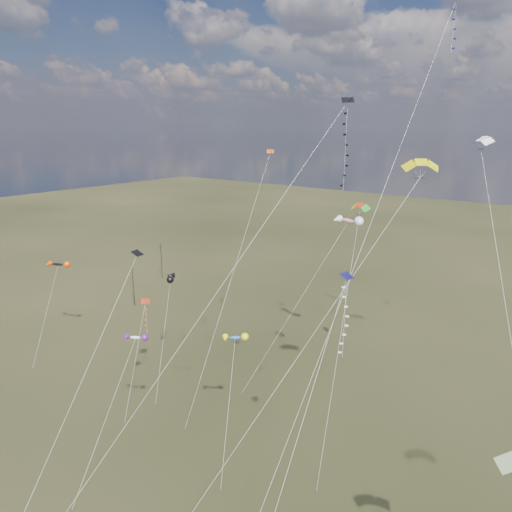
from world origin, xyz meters
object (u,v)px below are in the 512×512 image
Objects in this scene: utility_pole_near at (133,285)px; novelty_black_orange at (58,265)px; utility_pole_far at (161,261)px; diamond_black_high at (326,169)px; parafoil_yellow at (420,164)px.

novelty_black_orange is at bearing -75.65° from utility_pole_near.
utility_pole_far is 0.23× the size of diamond_black_high.
parafoil_yellow is (4.70, 7.36, 0.20)m from diamond_black_high.
parafoil_yellow is (62.86, -25.84, 25.69)m from utility_pole_far.
diamond_black_high is at bearing -3.38° from novelty_black_orange.
utility_pole_near is 0.26× the size of parafoil_yellow.
utility_pole_far is 72.65m from parafoil_yellow.
diamond_black_high is (58.16, -33.20, 25.48)m from utility_pole_far.
utility_pole_near is 19.15m from novelty_black_orange.
parafoil_yellow is at bearing -12.18° from utility_pole_near.
utility_pole_near is 0.23× the size of diamond_black_high.
utility_pole_far is at bearing 119.74° from utility_pole_near.
diamond_black_high is at bearing -122.55° from parafoil_yellow.
parafoil_yellow reaches higher than utility_pole_far.
novelty_black_orange reaches higher than utility_pole_far.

